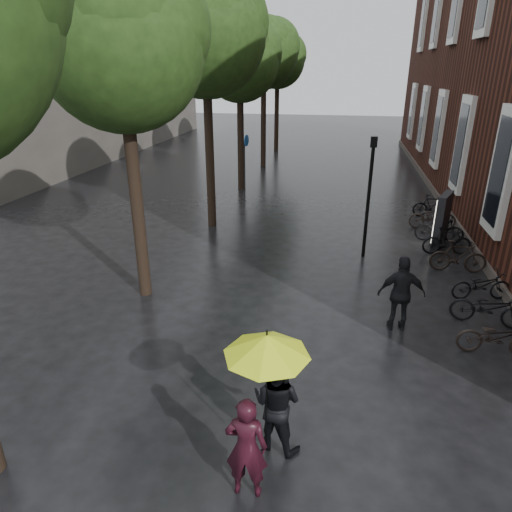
% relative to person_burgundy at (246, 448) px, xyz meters
% --- Properties ---
extents(bg_building, '(16.00, 30.00, 14.00)m').
position_rel_person_burgundy_xyz_m(bg_building, '(-21.90, 26.68, 6.17)').
color(bg_building, '#47423D').
rests_on(bg_building, ground).
extents(street_trees, '(4.33, 34.03, 8.91)m').
position_rel_person_burgundy_xyz_m(street_trees, '(-3.90, 14.59, 5.51)').
color(street_trees, black).
rests_on(street_trees, ground).
extents(person_burgundy, '(0.62, 0.42, 1.65)m').
position_rel_person_burgundy_xyz_m(person_burgundy, '(0.00, 0.00, 0.00)').
color(person_burgundy, black).
rests_on(person_burgundy, ground).
extents(person_black, '(0.99, 0.87, 1.71)m').
position_rel_person_burgundy_xyz_m(person_black, '(0.29, 0.97, 0.03)').
color(person_black, black).
rests_on(person_black, ground).
extents(lime_umbrella, '(1.24, 1.24, 1.82)m').
position_rel_person_burgundy_xyz_m(lime_umbrella, '(0.19, 0.52, 1.37)').
color(lime_umbrella, black).
rests_on(lime_umbrella, ground).
extents(pedestrian_walking, '(1.10, 0.53, 1.83)m').
position_rel_person_burgundy_xyz_m(pedestrian_walking, '(2.59, 5.08, 0.09)').
color(pedestrian_walking, black).
rests_on(pedestrian_walking, ground).
extents(parked_bicycles, '(2.01, 10.66, 0.99)m').
position_rel_person_burgundy_xyz_m(parked_bicycles, '(4.67, 9.25, -0.37)').
color(parked_bicycles, black).
rests_on(parked_bicycles, ground).
extents(ad_lightbox, '(0.29, 1.24, 1.87)m').
position_rel_person_burgundy_xyz_m(ad_lightbox, '(4.50, 10.91, 0.11)').
color(ad_lightbox, black).
rests_on(ad_lightbox, ground).
extents(lamp_post, '(0.20, 0.20, 3.85)m').
position_rel_person_burgundy_xyz_m(lamp_post, '(1.93, 9.52, 1.51)').
color(lamp_post, black).
rests_on(lamp_post, ground).
extents(cycle_sign, '(0.15, 0.52, 2.87)m').
position_rel_person_burgundy_xyz_m(cycle_sign, '(-3.45, 16.42, 1.07)').
color(cycle_sign, '#262628').
rests_on(cycle_sign, ground).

